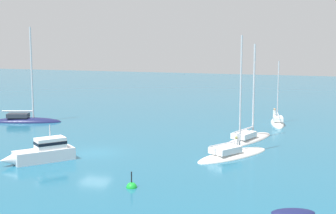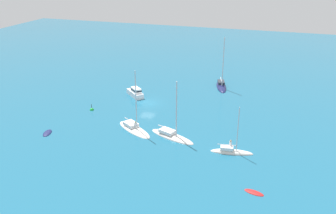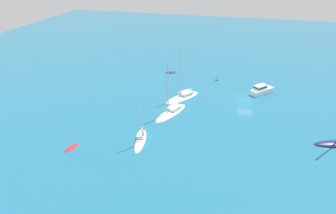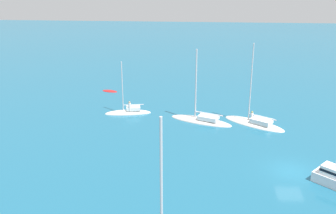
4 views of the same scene
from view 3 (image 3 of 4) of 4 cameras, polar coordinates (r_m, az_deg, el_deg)
name	(u,v)px [view 3 (image 3 of 4)]	position (r m, az deg, el deg)	size (l,w,h in m)	color
ground_plane	(246,100)	(56.51, 14.33, 1.30)	(160.00, 160.00, 0.00)	#1E607F
rib	(171,73)	(67.60, 0.56, 6.40)	(2.72, 1.87, 0.43)	#191E4C
tender	(72,148)	(43.54, -17.50, -7.30)	(1.52, 2.49, 0.31)	#B21E1E
cabin_cruiser	(262,90)	(59.68, 17.15, 3.09)	(4.77, 5.10, 2.84)	white
yacht	(171,112)	(50.12, 0.59, -0.99)	(4.76, 8.00, 9.29)	silver
ketch	(183,97)	(55.55, 2.72, 1.86)	(6.15, 7.70, 10.13)	silver
sloop	(140,141)	(43.04, -5.14, -6.26)	(2.21, 5.95, 7.28)	silver
channel_buoy	(217,80)	(64.18, 9.07, 4.93)	(0.71, 0.71, 1.42)	green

